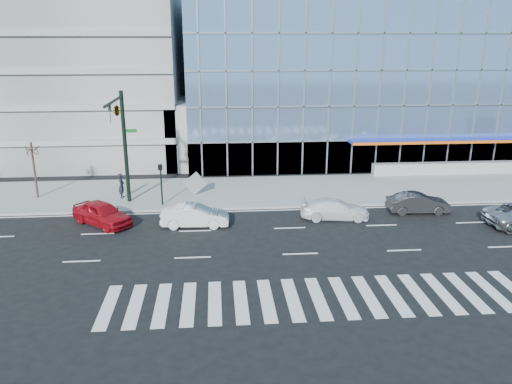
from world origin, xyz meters
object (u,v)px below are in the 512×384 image
Objects in this scene: white_suv at (335,209)px; tilted_panel at (195,183)px; red_sedan at (102,213)px; traffic_signal at (119,123)px; street_tree_near at (32,150)px; dark_sedan at (418,203)px; ped_signal_post at (161,178)px; white_sedan at (195,216)px; pedestrian at (122,186)px.

white_suv is 10.98m from tilted_panel.
traffic_signal is at bearing 22.36° from red_sedan.
dark_sedan is (27.26, -5.31, -3.08)m from street_tree_near.
tilted_panel is at bearing -5.24° from red_sedan.
ped_signal_post reaches higher than red_sedan.
traffic_signal is 4.75m from ped_signal_post.
white_sedan is 6.27m from tilted_panel.
red_sedan is (-15.28, 0.09, 0.10)m from white_suv.
white_sedan is (-9.28, -0.68, 0.05)m from white_suv.
dark_sedan is at bearing -8.82° from ped_signal_post.
white_sedan is at bearing 97.88° from dark_sedan.
ped_signal_post reaches higher than dark_sedan.
white_sedan is at bearing -137.85° from pedestrian.
tilted_panel is at bearing 43.24° from ped_signal_post.
tilted_panel is at bearing -88.29° from pedestrian.
pedestrian reaches higher than red_sedan.
white_suv is 1.02× the size of red_sedan.
dark_sedan is 21.28m from red_sedan.
street_tree_near is 22.30m from white_suv.
white_suv is at bearing -110.67° from pedestrian.
ped_signal_post is 0.67× the size of red_sedan.
red_sedan is (-1.02, -2.95, -5.40)m from traffic_signal.
white_suv is 1.06× the size of white_sedan.
ped_signal_post is at bearing 84.08° from dark_sedan.
pedestrian is 5.46m from tilted_panel.
dark_sedan is 16.22m from tilted_panel.
traffic_signal reaches higher than dark_sedan.
street_tree_near is 0.94× the size of red_sedan.
dark_sedan is at bearing -27.68° from tilted_panel.
street_tree_near is 1.00× the size of dark_sedan.
street_tree_near is 2.25× the size of pedestrian.
dark_sedan is at bearing -11.03° from street_tree_near.
ped_signal_post reaches higher than pedestrian.
dark_sedan is at bearing -47.03° from red_sedan.
pedestrian is (0.37, 5.24, 0.32)m from red_sedan.
white_suv is 1.08× the size of dark_sedan.
traffic_signal is at bearing -171.48° from ped_signal_post.
dark_sedan is 3.25× the size of tilted_panel.
white_sedan is (11.98, -6.64, -3.07)m from street_tree_near.
red_sedan reaches higher than white_sedan.
street_tree_near reaches higher than white_sedan.
ped_signal_post is at bearing -146.73° from tilted_panel.
white_sedan is at bearing -55.82° from red_sedan.
pedestrian is (-0.65, 2.29, -5.08)m from traffic_signal.
ped_signal_post is 12.33m from white_suv.
tilted_panel is (5.83, 5.50, 0.30)m from red_sedan.
red_sedan reaches higher than dark_sedan.
traffic_signal is 1.89× the size of dark_sedan.
white_suv is at bearing -16.18° from ped_signal_post.
tilted_panel is at bearing 4.40° from white_sedan.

